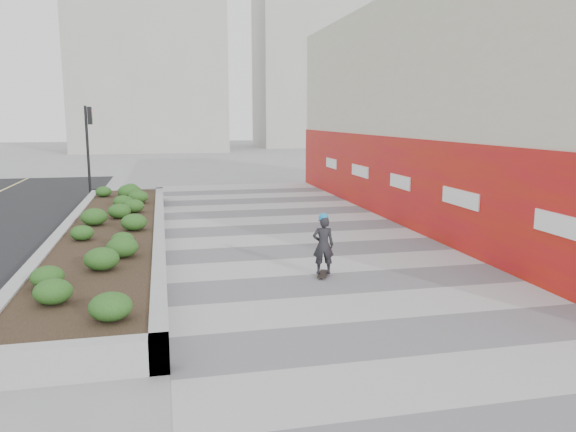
% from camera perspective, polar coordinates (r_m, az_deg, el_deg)
% --- Properties ---
extents(ground, '(160.00, 160.00, 0.00)m').
position_cam_1_polar(ground, '(11.21, 9.13, -9.32)').
color(ground, gray).
rests_on(ground, ground).
extents(walkway, '(8.00, 36.00, 0.01)m').
position_cam_1_polar(walkway, '(13.91, 4.54, -5.36)').
color(walkway, '#A8A8AD').
rests_on(walkway, ground).
extents(building, '(6.04, 24.08, 8.00)m').
position_cam_1_polar(building, '(21.76, 17.92, 10.31)').
color(building, beige).
rests_on(building, ground).
extents(planter, '(3.00, 18.00, 0.90)m').
position_cam_1_polar(planter, '(17.18, -17.45, -1.41)').
color(planter, '#9E9EA0').
rests_on(planter, ground).
extents(traffic_signal_near, '(0.33, 0.28, 4.20)m').
position_cam_1_polar(traffic_signal_near, '(27.51, -19.59, 7.52)').
color(traffic_signal_near, black).
rests_on(traffic_signal_near, ground).
extents(distant_bldg_north_l, '(16.00, 12.00, 20.00)m').
position_cam_1_polar(distant_bldg_north_l, '(65.11, -14.02, 15.31)').
color(distant_bldg_north_l, '#ADAAA3').
rests_on(distant_bldg_north_l, ground).
extents(distant_bldg_north_r, '(14.00, 10.00, 24.00)m').
position_cam_1_polar(distant_bldg_north_r, '(72.82, 2.62, 16.58)').
color(distant_bldg_north_r, '#ADAAA3').
rests_on(distant_bldg_north_r, ground).
extents(manhole_cover, '(0.44, 0.44, 0.01)m').
position_cam_1_polar(manhole_cover, '(14.06, 6.49, -5.24)').
color(manhole_cover, '#595654').
rests_on(manhole_cover, ground).
extents(skateboarder, '(0.55, 0.74, 1.52)m').
position_cam_1_polar(skateboarder, '(13.06, 3.60, -2.92)').
color(skateboarder, beige).
rests_on(skateboarder, ground).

